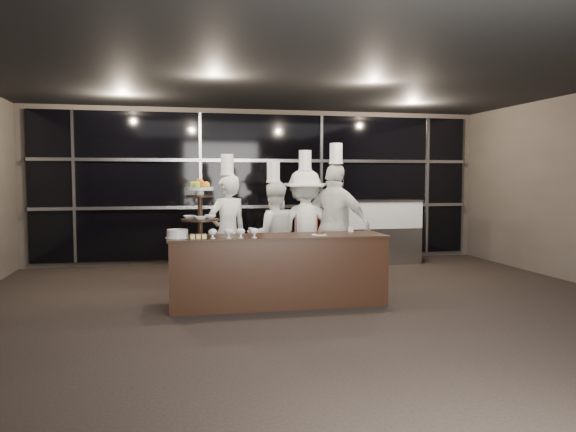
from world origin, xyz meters
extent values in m
plane|color=black|center=(0.00, 0.00, 0.00)|extent=(10.00, 10.00, 0.00)
plane|color=black|center=(0.00, 0.00, 3.00)|extent=(10.00, 10.00, 0.00)
plane|color=#473F38|center=(0.00, 5.00, 1.50)|extent=(9.00, 0.00, 9.00)
cube|color=black|center=(0.00, 4.94, 1.50)|extent=(8.60, 0.04, 2.80)
cube|color=#A5A5AA|center=(0.00, 4.89, 1.10)|extent=(8.60, 0.06, 0.06)
cube|color=#A5A5AA|center=(0.00, 4.89, 2.00)|extent=(8.60, 0.06, 0.06)
cube|color=#A5A5AA|center=(-3.50, 4.91, 1.50)|extent=(0.05, 0.05, 2.80)
cube|color=#A5A5AA|center=(-1.20, 4.91, 1.50)|extent=(0.05, 0.05, 2.80)
cube|color=#A5A5AA|center=(1.20, 4.91, 1.50)|extent=(0.05, 0.05, 2.80)
cube|color=#A5A5AA|center=(3.50, 4.91, 1.50)|extent=(0.05, 0.05, 2.80)
cube|color=black|center=(-0.42, 1.18, 0.45)|extent=(2.80, 0.70, 0.90)
cube|color=black|center=(-0.42, 1.18, 0.91)|extent=(2.84, 0.74, 0.03)
cylinder|color=black|center=(-1.42, 1.18, 0.94)|extent=(0.24, 0.24, 0.03)
cylinder|color=black|center=(-1.42, 1.18, 1.27)|extent=(0.06, 0.06, 0.70)
cylinder|color=black|center=(-1.42, 1.18, 1.14)|extent=(0.48, 0.48, 0.02)
cylinder|color=black|center=(-1.42, 1.18, 1.44)|extent=(0.34, 0.34, 0.02)
cylinder|color=white|center=(-1.42, 1.18, 1.48)|extent=(0.10, 0.10, 0.06)
cylinder|color=white|center=(-1.42, 1.18, 1.53)|extent=(0.34, 0.34, 0.04)
sphere|color=#FFA115|center=(-1.34, 1.18, 1.58)|extent=(0.09, 0.09, 0.09)
sphere|color=#7DAE2C|center=(-1.38, 1.25, 1.58)|extent=(0.09, 0.09, 0.09)
sphere|color=orange|center=(-1.46, 1.25, 1.58)|extent=(0.09, 0.09, 0.09)
sphere|color=gold|center=(-1.50, 1.18, 1.58)|extent=(0.09, 0.09, 0.09)
sphere|color=#95C131|center=(-1.46, 1.11, 1.58)|extent=(0.09, 0.09, 0.09)
sphere|color=orange|center=(-1.38, 1.11, 1.58)|extent=(0.09, 0.09, 0.09)
sphere|color=orange|center=(-1.42, 1.18, 1.62)|extent=(0.09, 0.09, 0.09)
imported|color=white|center=(-1.55, 1.24, 1.17)|extent=(0.16, 0.16, 0.04)
imported|color=white|center=(-1.29, 1.24, 1.18)|extent=(0.15, 0.15, 0.05)
imported|color=white|center=(-1.42, 1.06, 1.17)|extent=(0.16, 0.16, 0.04)
cylinder|color=silver|center=(-1.29, 0.96, 0.93)|extent=(0.07, 0.07, 0.01)
cylinder|color=silver|center=(-1.29, 0.96, 0.96)|extent=(0.02, 0.02, 0.05)
ellipsoid|color=silver|center=(-1.29, 0.96, 1.01)|extent=(0.11, 0.11, 0.08)
ellipsoid|color=#28D642|center=(-1.29, 0.96, 1.01)|extent=(0.08, 0.08, 0.05)
cylinder|color=silver|center=(-1.09, 0.96, 0.93)|extent=(0.07, 0.07, 0.01)
cylinder|color=silver|center=(-1.09, 0.96, 0.96)|extent=(0.02, 0.02, 0.05)
ellipsoid|color=silver|center=(-1.09, 0.96, 1.01)|extent=(0.11, 0.11, 0.08)
ellipsoid|color=#B70531|center=(-1.09, 0.96, 1.01)|extent=(0.08, 0.08, 0.05)
cylinder|color=silver|center=(-0.94, 0.96, 0.93)|extent=(0.07, 0.07, 0.01)
cylinder|color=silver|center=(-0.94, 0.96, 0.96)|extent=(0.02, 0.02, 0.05)
ellipsoid|color=silver|center=(-0.94, 0.96, 1.01)|extent=(0.11, 0.11, 0.08)
ellipsoid|color=beige|center=(-0.94, 0.96, 1.01)|extent=(0.08, 0.08, 0.05)
cylinder|color=silver|center=(-0.77, 0.96, 0.93)|extent=(0.07, 0.07, 0.01)
cylinder|color=silver|center=(-0.77, 0.96, 0.96)|extent=(0.02, 0.02, 0.05)
ellipsoid|color=silver|center=(-0.77, 0.96, 1.01)|extent=(0.11, 0.11, 0.08)
ellipsoid|color=#4B180F|center=(-0.77, 0.96, 1.01)|extent=(0.08, 0.08, 0.05)
cylinder|color=white|center=(-1.71, 1.13, 0.93)|extent=(0.30, 0.30, 0.01)
cylinder|color=silver|center=(-1.71, 1.13, 0.98)|extent=(0.26, 0.26, 0.10)
cube|color=#FEDB7C|center=(-1.53, 0.98, 0.95)|extent=(0.06, 0.06, 0.05)
cube|color=#FEDB7C|center=(-1.46, 0.98, 0.95)|extent=(0.06, 0.06, 0.05)
cube|color=#FEDB7C|center=(-1.39, 0.98, 0.95)|extent=(0.06, 0.06, 0.05)
cube|color=#FEDB7C|center=(-1.53, 1.05, 0.95)|extent=(0.06, 0.06, 0.05)
cube|color=#FEDB7C|center=(-1.46, 1.05, 0.95)|extent=(0.06, 0.06, 0.05)
cube|color=#FEDB7C|center=(-1.39, 1.05, 0.95)|extent=(0.06, 0.06, 0.05)
cylinder|color=white|center=(0.11, 1.08, 0.93)|extent=(0.20, 0.20, 0.01)
cylinder|color=#4C2814|center=(0.11, 1.08, 0.95)|extent=(0.08, 0.08, 0.04)
cylinder|color=white|center=(0.66, 1.43, 0.96)|extent=(0.08, 0.08, 0.07)
cube|color=#A5A5AA|center=(2.22, 4.30, 0.35)|extent=(1.48, 0.63, 0.70)
cube|color=silver|center=(2.22, 4.30, 0.95)|extent=(1.48, 0.63, 0.50)
cube|color=#FFC67F|center=(2.22, 4.30, 0.95)|extent=(1.37, 0.53, 0.40)
cube|color=#A5A5AA|center=(2.22, 4.30, 1.22)|extent=(1.50, 0.65, 0.04)
imported|color=silver|center=(-0.96, 2.29, 0.86)|extent=(0.74, 0.63, 1.71)
cylinder|color=white|center=(-0.96, 2.29, 1.86)|extent=(0.19, 0.19, 0.30)
cylinder|color=white|center=(-0.96, 2.29, 1.72)|extent=(0.21, 0.21, 0.03)
imported|color=white|center=(-0.29, 2.19, 0.80)|extent=(0.80, 0.63, 1.61)
cylinder|color=white|center=(-0.29, 2.19, 1.76)|extent=(0.19, 0.19, 0.30)
cylinder|color=white|center=(-0.29, 2.19, 1.61)|extent=(0.21, 0.21, 0.03)
imported|color=white|center=(0.24, 2.39, 0.89)|extent=(1.19, 0.74, 1.79)
cylinder|color=white|center=(0.24, 2.39, 1.94)|extent=(0.19, 0.19, 0.30)
cylinder|color=white|center=(0.24, 2.39, 1.79)|extent=(0.21, 0.21, 0.03)
cube|color=maroon|center=(0.24, 2.27, 0.89)|extent=(0.34, 0.03, 0.67)
imported|color=silver|center=(0.65, 2.12, 0.94)|extent=(1.12, 1.09, 1.88)
cylinder|color=white|center=(0.65, 2.12, 2.03)|extent=(0.19, 0.19, 0.30)
cylinder|color=white|center=(0.65, 2.12, 1.89)|extent=(0.21, 0.21, 0.03)
camera|label=1|loc=(-1.82, -5.96, 1.68)|focal=35.00mm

